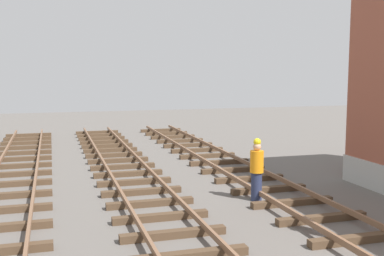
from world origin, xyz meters
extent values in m
cube|color=#4C3826|center=(0.60, 3.88, 0.09)|extent=(2.50, 0.24, 0.18)
cube|color=#4C3826|center=(0.60, 5.43, 0.09)|extent=(2.50, 0.24, 0.18)
cube|color=#4C3826|center=(0.60, 6.98, 0.09)|extent=(2.50, 0.24, 0.18)
cube|color=#4C3826|center=(0.60, 8.53, 0.09)|extent=(2.50, 0.24, 0.18)
cube|color=#4C3826|center=(0.60, 10.08, 0.09)|extent=(2.50, 0.24, 0.18)
cube|color=#4C3826|center=(0.60, 11.63, 0.09)|extent=(2.50, 0.24, 0.18)
cube|color=#4C3826|center=(0.60, 13.18, 0.09)|extent=(2.50, 0.24, 0.18)
cube|color=#4C3826|center=(0.60, 14.73, 0.09)|extent=(2.50, 0.24, 0.18)
cube|color=#4C3826|center=(0.60, 16.28, 0.09)|extent=(2.50, 0.24, 0.18)
cube|color=#4C3826|center=(0.60, 17.83, 0.09)|extent=(2.50, 0.24, 0.18)
cube|color=#4C3826|center=(0.60, 19.38, 0.09)|extent=(2.50, 0.24, 0.18)
cube|color=#4C3826|center=(0.60, 20.93, 0.09)|extent=(2.50, 0.24, 0.18)
cube|color=#4C3826|center=(0.60, 22.48, 0.09)|extent=(2.50, 0.24, 0.18)
cube|color=#4C3826|center=(0.60, 24.03, 0.09)|extent=(2.50, 0.24, 0.18)
cube|color=#4C3826|center=(-3.31, 4.02, 0.09)|extent=(2.50, 0.24, 0.18)
cube|color=#4C3826|center=(-3.31, 5.36, 0.09)|extent=(2.50, 0.24, 0.18)
cube|color=#4C3826|center=(-3.31, 6.70, 0.09)|extent=(2.50, 0.24, 0.18)
cube|color=#4C3826|center=(-3.31, 8.04, 0.09)|extent=(2.50, 0.24, 0.18)
cube|color=#4C3826|center=(-3.31, 9.38, 0.09)|extent=(2.50, 0.24, 0.18)
cube|color=#4C3826|center=(-3.31, 10.72, 0.09)|extent=(2.50, 0.24, 0.18)
cube|color=#4C3826|center=(-3.31, 12.07, 0.09)|extent=(2.50, 0.24, 0.18)
cube|color=#4C3826|center=(-3.31, 13.41, 0.09)|extent=(2.50, 0.24, 0.18)
cube|color=#4C3826|center=(-3.31, 14.75, 0.09)|extent=(2.50, 0.24, 0.18)
cube|color=#4C3826|center=(-3.31, 16.09, 0.09)|extent=(2.50, 0.24, 0.18)
cube|color=#4C3826|center=(-3.31, 17.43, 0.09)|extent=(2.50, 0.24, 0.18)
cube|color=#4C3826|center=(-3.31, 18.77, 0.09)|extent=(2.50, 0.24, 0.18)
cube|color=#4C3826|center=(-3.31, 20.11, 0.09)|extent=(2.50, 0.24, 0.18)
cube|color=#4C3826|center=(-3.31, 21.45, 0.09)|extent=(2.50, 0.24, 0.18)
cube|color=#4C3826|center=(-3.31, 22.79, 0.09)|extent=(2.50, 0.24, 0.18)
cube|color=#4C3826|center=(-3.31, 24.13, 0.09)|extent=(2.50, 0.24, 0.18)
cube|color=#4C3826|center=(-7.23, 8.53, 0.09)|extent=(2.50, 0.24, 0.18)
cube|color=#4C3826|center=(-7.23, 10.08, 0.09)|extent=(2.50, 0.24, 0.18)
cube|color=#4C3826|center=(-7.23, 11.63, 0.09)|extent=(2.50, 0.24, 0.18)
cube|color=#4C3826|center=(-7.23, 13.18, 0.09)|extent=(2.50, 0.24, 0.18)
cube|color=#4C3826|center=(-7.23, 14.73, 0.09)|extent=(2.50, 0.24, 0.18)
cube|color=#4C3826|center=(-7.23, 16.28, 0.09)|extent=(2.50, 0.24, 0.18)
cube|color=#4C3826|center=(-7.23, 17.83, 0.09)|extent=(2.50, 0.24, 0.18)
cube|color=#4C3826|center=(-7.23, 19.38, 0.09)|extent=(2.50, 0.24, 0.18)
cube|color=#4C3826|center=(-7.23, 20.93, 0.09)|extent=(2.50, 0.24, 0.18)
cube|color=#4C3826|center=(-7.23, 22.48, 0.09)|extent=(2.50, 0.24, 0.18)
cube|color=#4C3826|center=(-7.23, 24.03, 0.09)|extent=(2.50, 0.24, 0.18)
cylinder|color=#262D4C|center=(-0.17, 7.75, 0.42)|extent=(0.32, 0.32, 0.85)
cylinder|color=orange|center=(-0.17, 7.75, 1.18)|extent=(0.40, 0.40, 0.65)
sphere|color=tan|center=(-0.17, 7.75, 1.62)|extent=(0.24, 0.24, 0.24)
sphere|color=yellow|center=(-0.17, 7.75, 1.76)|extent=(0.22, 0.22, 0.22)
camera|label=1|loc=(-5.91, -4.97, 3.86)|focal=44.75mm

